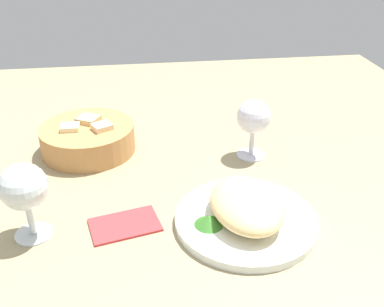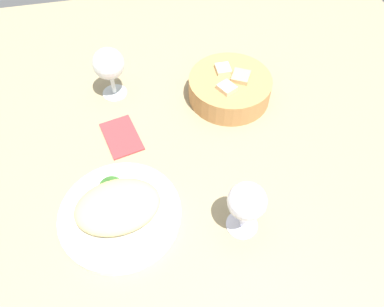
{
  "view_description": "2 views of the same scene",
  "coord_description": "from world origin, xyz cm",
  "px_view_note": "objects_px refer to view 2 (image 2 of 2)",
  "views": [
    {
      "loc": [
        -72.05,
        8.31,
        45.38
      ],
      "look_at": [
        -1.08,
        -1.37,
        5.18
      ],
      "focal_mm": 41.44,
      "sensor_mm": 36.0,
      "label": 1
    },
    {
      "loc": [
        -10.02,
        -43.85,
        64.03
      ],
      "look_at": [
        -0.56,
        0.88,
        3.84
      ],
      "focal_mm": 35.2,
      "sensor_mm": 36.0,
      "label": 2
    }
  ],
  "objects_px": {
    "wine_glass_near": "(247,203)",
    "wine_glass_far": "(109,65)",
    "folded_napkin": "(121,136)",
    "bread_basket": "(230,88)",
    "plate": "(120,214)"
  },
  "relations": [
    {
      "from": "bread_basket",
      "to": "wine_glass_far",
      "type": "relative_size",
      "value": 1.52
    },
    {
      "from": "plate",
      "to": "wine_glass_far",
      "type": "xyz_separation_m",
      "value": [
        0.02,
        0.34,
        0.08
      ]
    },
    {
      "from": "wine_glass_near",
      "to": "wine_glass_far",
      "type": "relative_size",
      "value": 0.97
    },
    {
      "from": "bread_basket",
      "to": "wine_glass_far",
      "type": "xyz_separation_m",
      "value": [
        -0.27,
        0.07,
        0.06
      ]
    },
    {
      "from": "plate",
      "to": "folded_napkin",
      "type": "distance_m",
      "value": 0.2
    },
    {
      "from": "bread_basket",
      "to": "wine_glass_near",
      "type": "bearing_deg",
      "value": -101.33
    },
    {
      "from": "plate",
      "to": "wine_glass_far",
      "type": "distance_m",
      "value": 0.35
    },
    {
      "from": "bread_basket",
      "to": "folded_napkin",
      "type": "relative_size",
      "value": 1.76
    },
    {
      "from": "wine_glass_near",
      "to": "wine_glass_far",
      "type": "height_order",
      "value": "wine_glass_far"
    },
    {
      "from": "plate",
      "to": "wine_glass_far",
      "type": "height_order",
      "value": "wine_glass_far"
    },
    {
      "from": "folded_napkin",
      "to": "bread_basket",
      "type": "bearing_deg",
      "value": -87.53
    },
    {
      "from": "wine_glass_far",
      "to": "folded_napkin",
      "type": "xyz_separation_m",
      "value": [
        0.0,
        -0.14,
        -0.08
      ]
    },
    {
      "from": "plate",
      "to": "wine_glass_far",
      "type": "relative_size",
      "value": 1.82
    },
    {
      "from": "wine_glass_far",
      "to": "folded_napkin",
      "type": "bearing_deg",
      "value": -88.9
    },
    {
      "from": "plate",
      "to": "wine_glass_far",
      "type": "bearing_deg",
      "value": 87.02
    }
  ]
}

